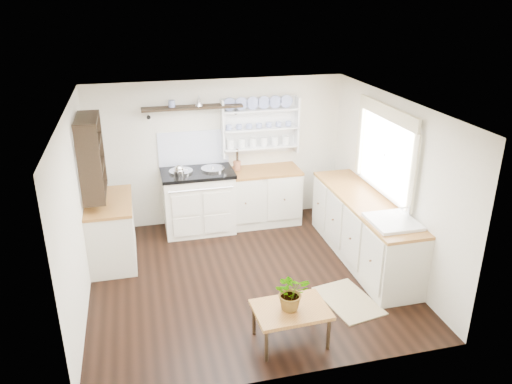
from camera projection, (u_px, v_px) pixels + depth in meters
floor at (246, 277)px, 6.64m from camera, size 4.00×3.80×0.01m
wall_back at (219, 152)px, 7.91m from camera, size 4.00×0.02×2.30m
wall_right at (391, 183)px, 6.65m from camera, size 0.02×3.80×2.30m
wall_left at (77, 213)px, 5.76m from camera, size 0.02×3.80×2.30m
ceiling at (244, 106)px, 5.77m from camera, size 4.00×3.80×0.01m
window at (386, 150)px, 6.62m from camera, size 0.08×1.55×1.22m
aga_cooker at (198, 200)px, 7.77m from camera, size 1.10×0.76×1.01m
back_cabinets at (260, 196)px, 8.04m from camera, size 1.27×0.63×0.90m
right_cabinets at (363, 229)px, 6.93m from camera, size 0.62×2.43×0.90m
belfast_sink at (392, 230)px, 6.13m from camera, size 0.55×0.60×0.45m
left_cabinets at (112, 230)px, 6.89m from camera, size 0.62×1.13×0.90m
plate_rack at (259, 125)px, 7.87m from camera, size 1.20×0.22×0.90m
high_shelf at (192, 108)px, 7.43m from camera, size 1.50×0.29×0.16m
left_shelving at (91, 156)px, 6.45m from camera, size 0.28×0.80×1.05m
kettle at (179, 172)px, 7.40m from camera, size 0.17×0.17×0.21m
utensil_crock at (237, 166)px, 7.83m from camera, size 0.12×0.12×0.14m
center_table at (291, 312)px, 5.28m from camera, size 0.80×0.59×0.43m
potted_plant at (292, 292)px, 5.19m from camera, size 0.40×0.36×0.41m
floor_rug at (348, 301)px, 6.11m from camera, size 0.69×0.93×0.02m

